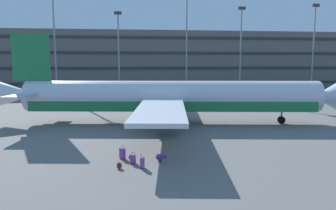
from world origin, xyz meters
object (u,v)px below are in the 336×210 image
at_px(suitcase_upright, 122,153).
at_px(suitcase_navy, 133,159).
at_px(suitcase_orange, 161,156).
at_px(backpack_purple, 119,166).
at_px(suitcase_scuffed, 142,163).
at_px(backpack_laid_flat, 160,160).
at_px(airliner, 169,98).
at_px(backpack_teal, 130,157).

xyz_separation_m(suitcase_upright, suitcase_navy, (0.81, -1.26, -0.08)).
height_order(suitcase_orange, backpack_purple, backpack_purple).
bearing_deg(suitcase_navy, suitcase_scuffed, -58.82).
bearing_deg(backpack_purple, suitcase_upright, 86.57).
relative_size(suitcase_upright, backpack_laid_flat, 2.21).
relative_size(airliner, suitcase_scuffed, 41.02).
relative_size(suitcase_scuffed, suitcase_navy, 1.19).
relative_size(suitcase_orange, suitcase_navy, 1.01).
bearing_deg(backpack_purple, suitcase_orange, 34.35).
relative_size(suitcase_navy, backpack_purple, 1.72).
xyz_separation_m(airliner, backpack_laid_flat, (-2.28, -14.89, -2.95)).
bearing_deg(backpack_laid_flat, suitcase_orange, 81.25).
relative_size(suitcase_scuffed, suitcase_upright, 0.99).
bearing_deg(suitcase_upright, suitcase_orange, -2.37).
bearing_deg(suitcase_navy, backpack_teal, 101.03).
height_order(backpack_teal, backpack_laid_flat, backpack_teal).
relative_size(suitcase_navy, backpack_laid_flat, 1.84).
distance_m(suitcase_upright, suitcase_orange, 3.00).
distance_m(airliner, suitcase_scuffed, 16.62).
bearing_deg(suitcase_navy, suitcase_upright, 122.77).
xyz_separation_m(backpack_teal, backpack_laid_flat, (2.19, -0.99, -0.00)).
distance_m(suitcase_upright, backpack_purple, 2.27).
bearing_deg(suitcase_orange, backpack_teal, -177.03).
height_order(suitcase_upright, backpack_laid_flat, suitcase_upright).
bearing_deg(airliner, backpack_teal, -107.84).
xyz_separation_m(suitcase_upright, suitcase_orange, (2.98, -0.12, -0.31)).
bearing_deg(suitcase_upright, suitcase_navy, -57.23).
bearing_deg(backpack_purple, backpack_teal, 69.55).
bearing_deg(airliner, backpack_purple, -108.17).
distance_m(airliner, backpack_laid_flat, 15.35).
xyz_separation_m(airliner, suitcase_scuffed, (-3.63, -15.99, -2.73)).
relative_size(backpack_teal, backpack_purple, 0.94).
relative_size(suitcase_orange, backpack_laid_flat, 1.86).
xyz_separation_m(suitcase_scuffed, backpack_teal, (-0.85, 2.09, -0.21)).
relative_size(backpack_laid_flat, backpack_purple, 0.93).
distance_m(suitcase_orange, backpack_teal, 2.37).
height_order(backpack_laid_flat, backpack_purple, backpack_purple).
bearing_deg(suitcase_scuffed, suitcase_upright, 122.04).
xyz_separation_m(suitcase_scuffed, backpack_laid_flat, (1.35, 1.10, -0.22)).
bearing_deg(backpack_purple, suitcase_navy, 46.37).
relative_size(airliner, backpack_purple, 83.67).
xyz_separation_m(suitcase_navy, backpack_laid_flat, (2.00, 0.03, -0.16)).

